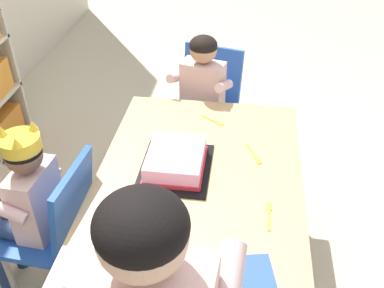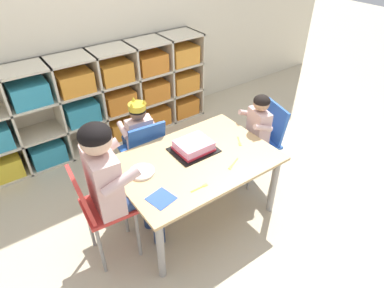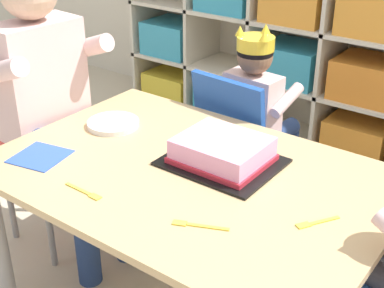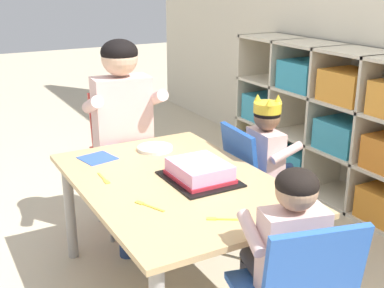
{
  "view_description": "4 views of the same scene",
  "coord_description": "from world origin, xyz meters",
  "px_view_note": "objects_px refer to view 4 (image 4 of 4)",
  "views": [
    {
      "loc": [
        -1.25,
        -0.14,
        1.63
      ],
      "look_at": [
        0.03,
        0.03,
        0.69
      ],
      "focal_mm": 41.14,
      "sensor_mm": 36.0,
      "label": 1
    },
    {
      "loc": [
        -1.14,
        -1.55,
        2.04
      ],
      "look_at": [
        -0.05,
        -0.02,
        0.72
      ],
      "focal_mm": 31.35,
      "sensor_mm": 36.0,
      "label": 2
    },
    {
      "loc": [
        0.82,
        -1.09,
        1.34
      ],
      "look_at": [
        0.0,
        0.01,
        0.64
      ],
      "focal_mm": 50.9,
      "sensor_mm": 36.0,
      "label": 3
    },
    {
      "loc": [
        1.76,
        -0.89,
        1.39
      ],
      "look_at": [
        0.06,
        0.05,
        0.72
      ],
      "focal_mm": 46.68,
      "sensor_mm": 36.0,
      "label": 4
    }
  ],
  "objects_px": {
    "child_with_crown": "(272,154)",
    "classroom_chair_blue": "(253,180)",
    "adult_helper_seated": "(126,118)",
    "fork_scattered_mid_table": "(104,179)",
    "paper_plate_stack": "(155,148)",
    "guest_at_table_side": "(285,248)",
    "fork_near_child_seat": "(148,206)",
    "activity_table": "(175,195)",
    "birthday_cake_on_tray": "(200,172)",
    "fork_at_table_front_edge": "(221,219)",
    "classroom_chair_adult_side": "(121,147)"
  },
  "relations": [
    {
      "from": "classroom_chair_adult_side",
      "to": "fork_near_child_seat",
      "type": "distance_m",
      "value": 0.95
    },
    {
      "from": "activity_table",
      "to": "classroom_chair_adult_side",
      "type": "xyz_separation_m",
      "value": [
        -0.73,
        0.04,
        -0.01
      ]
    },
    {
      "from": "adult_helper_seated",
      "to": "paper_plate_stack",
      "type": "distance_m",
      "value": 0.26
    },
    {
      "from": "classroom_chair_blue",
      "to": "birthday_cake_on_tray",
      "type": "relative_size",
      "value": 2.06
    },
    {
      "from": "fork_near_child_seat",
      "to": "fork_at_table_front_edge",
      "type": "distance_m",
      "value": 0.29
    },
    {
      "from": "classroom_chair_blue",
      "to": "classroom_chair_adult_side",
      "type": "height_order",
      "value": "classroom_chair_adult_side"
    },
    {
      "from": "guest_at_table_side",
      "to": "fork_at_table_front_edge",
      "type": "xyz_separation_m",
      "value": [
        -0.25,
        -0.09,
        0.02
      ]
    },
    {
      "from": "activity_table",
      "to": "classroom_chair_blue",
      "type": "xyz_separation_m",
      "value": [
        -0.15,
        0.52,
        -0.09
      ]
    },
    {
      "from": "child_with_crown",
      "to": "classroom_chair_blue",
      "type": "bearing_deg",
      "value": 90.43
    },
    {
      "from": "activity_table",
      "to": "classroom_chair_adult_side",
      "type": "relative_size",
      "value": 1.49
    },
    {
      "from": "birthday_cake_on_tray",
      "to": "fork_at_table_front_edge",
      "type": "bearing_deg",
      "value": -17.98
    },
    {
      "from": "fork_near_child_seat",
      "to": "fork_scattered_mid_table",
      "type": "distance_m",
      "value": 0.34
    },
    {
      "from": "fork_near_child_seat",
      "to": "fork_at_table_front_edge",
      "type": "xyz_separation_m",
      "value": [
        0.23,
        0.19,
        0.0
      ]
    },
    {
      "from": "activity_table",
      "to": "adult_helper_seated",
      "type": "relative_size",
      "value": 1.07
    },
    {
      "from": "child_with_crown",
      "to": "adult_helper_seated",
      "type": "height_order",
      "value": "adult_helper_seated"
    },
    {
      "from": "activity_table",
      "to": "child_with_crown",
      "type": "relative_size",
      "value": 1.4
    },
    {
      "from": "adult_helper_seated",
      "to": "fork_at_table_front_edge",
      "type": "distance_m",
      "value": 1.03
    },
    {
      "from": "child_with_crown",
      "to": "guest_at_table_side",
      "type": "height_order",
      "value": "guest_at_table_side"
    },
    {
      "from": "birthday_cake_on_tray",
      "to": "fork_scattered_mid_table",
      "type": "relative_size",
      "value": 2.5
    },
    {
      "from": "activity_table",
      "to": "classroom_chair_adult_side",
      "type": "bearing_deg",
      "value": 177.01
    },
    {
      "from": "fork_at_table_front_edge",
      "to": "fork_near_child_seat",
      "type": "bearing_deg",
      "value": 160.96
    },
    {
      "from": "activity_table",
      "to": "child_with_crown",
      "type": "xyz_separation_m",
      "value": [
        -0.14,
        0.63,
        0.03
      ]
    },
    {
      "from": "classroom_chair_blue",
      "to": "child_with_crown",
      "type": "height_order",
      "value": "child_with_crown"
    },
    {
      "from": "paper_plate_stack",
      "to": "fork_at_table_front_edge",
      "type": "distance_m",
      "value": 0.8
    },
    {
      "from": "birthday_cake_on_tray",
      "to": "fork_at_table_front_edge",
      "type": "xyz_separation_m",
      "value": [
        0.35,
        -0.12,
        -0.03
      ]
    },
    {
      "from": "fork_at_table_front_edge",
      "to": "adult_helper_seated",
      "type": "bearing_deg",
      "value": 119.15
    },
    {
      "from": "guest_at_table_side",
      "to": "fork_scattered_mid_table",
      "type": "relative_size",
      "value": 6.36
    },
    {
      "from": "classroom_chair_adult_side",
      "to": "child_with_crown",
      "type": "bearing_deg",
      "value": -40.18
    },
    {
      "from": "paper_plate_stack",
      "to": "fork_at_table_front_edge",
      "type": "relative_size",
      "value": 1.57
    },
    {
      "from": "guest_at_table_side",
      "to": "fork_near_child_seat",
      "type": "distance_m",
      "value": 0.55
    },
    {
      "from": "activity_table",
      "to": "fork_scattered_mid_table",
      "type": "relative_size",
      "value": 8.81
    },
    {
      "from": "child_with_crown",
      "to": "fork_near_child_seat",
      "type": "xyz_separation_m",
      "value": [
        0.31,
        -0.84,
        0.04
      ]
    },
    {
      "from": "activity_table",
      "to": "birthday_cake_on_tray",
      "type": "distance_m",
      "value": 0.15
    },
    {
      "from": "birthday_cake_on_tray",
      "to": "child_with_crown",
      "type": "bearing_deg",
      "value": 109.23
    },
    {
      "from": "activity_table",
      "to": "fork_scattered_mid_table",
      "type": "height_order",
      "value": "fork_scattered_mid_table"
    },
    {
      "from": "classroom_chair_adult_side",
      "to": "adult_helper_seated",
      "type": "xyz_separation_m",
      "value": [
        0.12,
        -0.01,
        0.2
      ]
    },
    {
      "from": "paper_plate_stack",
      "to": "fork_at_table_front_edge",
      "type": "xyz_separation_m",
      "value": [
        0.8,
        -0.11,
        -0.01
      ]
    },
    {
      "from": "activity_table",
      "to": "fork_near_child_seat",
      "type": "relative_size",
      "value": 8.48
    },
    {
      "from": "guest_at_table_side",
      "to": "fork_at_table_front_edge",
      "type": "height_order",
      "value": "guest_at_table_side"
    },
    {
      "from": "classroom_chair_blue",
      "to": "classroom_chair_adult_side",
      "type": "distance_m",
      "value": 0.77
    },
    {
      "from": "birthday_cake_on_tray",
      "to": "guest_at_table_side",
      "type": "bearing_deg",
      "value": -1.92
    },
    {
      "from": "activity_table",
      "to": "guest_at_table_side",
      "type": "bearing_deg",
      "value": 6.56
    },
    {
      "from": "classroom_chair_blue",
      "to": "child_with_crown",
      "type": "xyz_separation_m",
      "value": [
        0.01,
        0.11,
        0.12
      ]
    },
    {
      "from": "adult_helper_seated",
      "to": "fork_near_child_seat",
      "type": "xyz_separation_m",
      "value": [
        0.79,
        -0.23,
        -0.12
      ]
    },
    {
      "from": "classroom_chair_blue",
      "to": "fork_scattered_mid_table",
      "type": "distance_m",
      "value": 0.8
    },
    {
      "from": "adult_helper_seated",
      "to": "fork_scattered_mid_table",
      "type": "height_order",
      "value": "adult_helper_seated"
    },
    {
      "from": "fork_near_child_seat",
      "to": "activity_table",
      "type": "bearing_deg",
      "value": 107.09
    },
    {
      "from": "fork_at_table_front_edge",
      "to": "fork_scattered_mid_table",
      "type": "distance_m",
      "value": 0.61
    },
    {
      "from": "fork_near_child_seat",
      "to": "birthday_cake_on_tray",
      "type": "bearing_deg",
      "value": 89.25
    },
    {
      "from": "classroom_chair_blue",
      "to": "classroom_chair_adult_side",
      "type": "xyz_separation_m",
      "value": [
        -0.59,
        -0.49,
        0.08
      ]
    }
  ]
}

